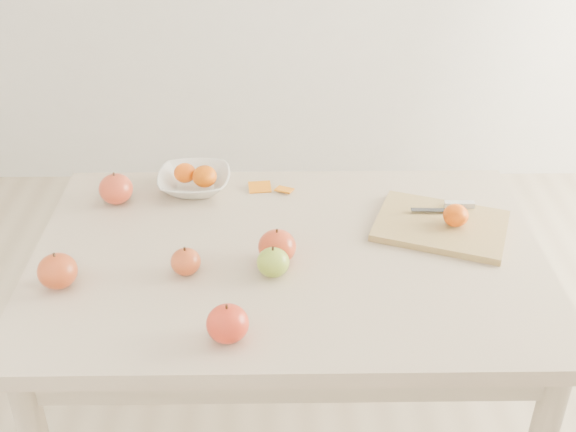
{
  "coord_description": "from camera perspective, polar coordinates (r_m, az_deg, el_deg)",
  "views": [
    {
      "loc": [
        -0.02,
        -1.39,
        1.72
      ],
      "look_at": [
        0.0,
        0.05,
        0.82
      ],
      "focal_mm": 45.0,
      "sensor_mm": 36.0,
      "label": 1
    }
  ],
  "objects": [
    {
      "name": "bowl_tangerine_far",
      "position": [
        1.92,
        -6.61,
        3.14
      ],
      "size": [
        0.07,
        0.07,
        0.06
      ],
      "primitive_type": "ellipsoid",
      "color": "#C84907",
      "rests_on": "fruit_bowl"
    },
    {
      "name": "apple_red_a",
      "position": [
        1.92,
        -13.44,
        2.1
      ],
      "size": [
        0.09,
        0.09,
        0.08
      ],
      "primitive_type": "ellipsoid",
      "color": "maroon",
      "rests_on": "table"
    },
    {
      "name": "apple_red_d",
      "position": [
        1.65,
        -17.75,
        -4.16
      ],
      "size": [
        0.09,
        0.09,
        0.08
      ],
      "primitive_type": "ellipsoid",
      "color": "maroon",
      "rests_on": "table"
    },
    {
      "name": "orange_peel_a",
      "position": [
        1.95,
        -2.24,
        2.19
      ],
      "size": [
        0.06,
        0.05,
        0.01
      ],
      "primitive_type": "cube",
      "rotation": [
        0.21,
        0.0,
        0.1
      ],
      "color": "orange",
      "rests_on": "table"
    },
    {
      "name": "orange_peel_b",
      "position": [
        1.94,
        -0.3,
        2.04
      ],
      "size": [
        0.06,
        0.05,
        0.01
      ],
      "primitive_type": "cube",
      "rotation": [
        -0.14,
        0.0,
        -0.41
      ],
      "color": "orange",
      "rests_on": "table"
    },
    {
      "name": "fruit_bowl",
      "position": [
        1.95,
        -7.41,
        2.71
      ],
      "size": [
        0.19,
        0.19,
        0.05
      ],
      "primitive_type": "imported",
      "color": "white",
      "rests_on": "table"
    },
    {
      "name": "apple_green",
      "position": [
        1.61,
        -1.19,
        -3.68
      ],
      "size": [
        0.07,
        0.07,
        0.07
      ],
      "primitive_type": "ellipsoid",
      "color": "#63951B",
      "rests_on": "table"
    },
    {
      "name": "apple_red_c",
      "position": [
        1.44,
        -4.8,
        -8.47
      ],
      "size": [
        0.09,
        0.09,
        0.08
      ],
      "primitive_type": "ellipsoid",
      "color": "#A70913",
      "rests_on": "table"
    },
    {
      "name": "table",
      "position": [
        1.75,
        0.02,
        -5.55
      ],
      "size": [
        1.2,
        0.8,
        0.75
      ],
      "color": "#C5B295",
      "rests_on": "ground"
    },
    {
      "name": "paring_knife",
      "position": [
        1.88,
        13.03,
        0.83
      ],
      "size": [
        0.17,
        0.05,
        0.01
      ],
      "color": "silver",
      "rests_on": "cutting_board"
    },
    {
      "name": "board_tangerine",
      "position": [
        1.8,
        13.11,
        0.05
      ],
      "size": [
        0.06,
        0.06,
        0.05
      ],
      "primitive_type": "ellipsoid",
      "color": "#D44107",
      "rests_on": "cutting_board"
    },
    {
      "name": "bowl_tangerine_near",
      "position": [
        1.95,
        -8.15,
        3.4
      ],
      "size": [
        0.06,
        0.06,
        0.05
      ],
      "primitive_type": "ellipsoid",
      "color": "#E75408",
      "rests_on": "fruit_bowl"
    },
    {
      "name": "apple_red_e",
      "position": [
        1.65,
        -0.87,
        -2.44
      ],
      "size": [
        0.09,
        0.09,
        0.08
      ],
      "primitive_type": "ellipsoid",
      "color": "maroon",
      "rests_on": "table"
    },
    {
      "name": "apple_red_b",
      "position": [
        1.63,
        -8.08,
        -3.59
      ],
      "size": [
        0.07,
        0.07,
        0.06
      ],
      "primitive_type": "ellipsoid",
      "color": "maroon",
      "rests_on": "table"
    },
    {
      "name": "cutting_board",
      "position": [
        1.82,
        11.99,
        -0.76
      ],
      "size": [
        0.37,
        0.32,
        0.02
      ],
      "primitive_type": "cube",
      "rotation": [
        0.0,
        0.0,
        -0.36
      ],
      "color": "tan",
      "rests_on": "table"
    }
  ]
}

